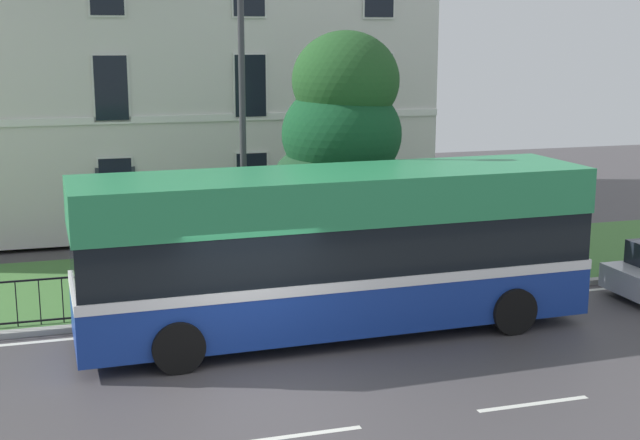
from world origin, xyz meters
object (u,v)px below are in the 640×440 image
object	(u,v)px
georgian_townhouse	(99,39)
litter_bin	(322,266)
street_lamp_post	(243,121)
evergreen_tree	(337,180)
single_decker_bus	(337,249)

from	to	relation	value
georgian_townhouse	litter_bin	distance (m)	13.26
street_lamp_post	georgian_townhouse	bearing A→B (deg)	101.53
street_lamp_post	litter_bin	xyz separation A→B (m)	(1.87, 0.23, -3.45)
georgian_townhouse	evergreen_tree	bearing A→B (deg)	-63.15
evergreen_tree	georgian_townhouse	bearing A→B (deg)	116.85
evergreen_tree	street_lamp_post	distance (m)	3.58
georgian_townhouse	litter_bin	xyz separation A→B (m)	(4.25, -11.44, -5.19)
evergreen_tree	single_decker_bus	world-z (taller)	evergreen_tree
evergreen_tree	litter_bin	distance (m)	2.41
evergreen_tree	litter_bin	world-z (taller)	evergreen_tree
single_decker_bus	evergreen_tree	bearing A→B (deg)	70.84
georgian_townhouse	evergreen_tree	distance (m)	11.72
evergreen_tree	street_lamp_post	xyz separation A→B (m)	(-2.68, -1.67, 1.69)
street_lamp_post	litter_bin	world-z (taller)	street_lamp_post
evergreen_tree	litter_bin	size ratio (longest dim) A/B	5.65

